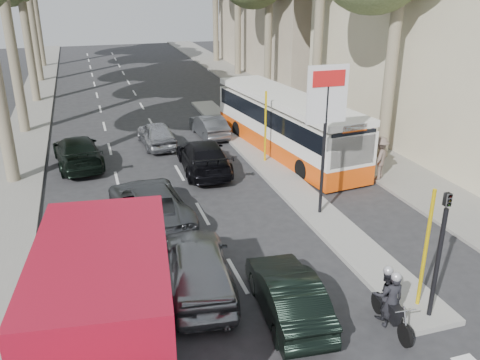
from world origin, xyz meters
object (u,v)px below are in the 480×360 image
object	(u,v)px
silver_hatchback	(198,266)
dark_hatchback	(288,294)
motorcycle	(389,299)
red_truck	(105,343)
city_bus	(286,123)

from	to	relation	value
silver_hatchback	dark_hatchback	world-z (taller)	silver_hatchback
silver_hatchback	motorcycle	xyz separation A→B (m)	(4.27, -2.95, -0.03)
silver_hatchback	red_truck	size ratio (longest dim) A/B	0.67
red_truck	city_bus	bearing A→B (deg)	63.27
silver_hatchback	red_truck	bearing A→B (deg)	62.27
dark_hatchback	city_bus	bearing A→B (deg)	-107.04
silver_hatchback	red_truck	distance (m)	4.88
dark_hatchback	red_truck	world-z (taller)	red_truck
silver_hatchback	city_bus	size ratio (longest dim) A/B	0.40
dark_hatchback	city_bus	size ratio (longest dim) A/B	0.35
dark_hatchback	motorcycle	bearing A→B (deg)	159.49
dark_hatchback	motorcycle	size ratio (longest dim) A/B	2.03
dark_hatchback	motorcycle	world-z (taller)	motorcycle
silver_hatchback	red_truck	xyz separation A→B (m)	(-2.68, -3.93, 1.09)
silver_hatchback	dark_hatchback	distance (m)	2.70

